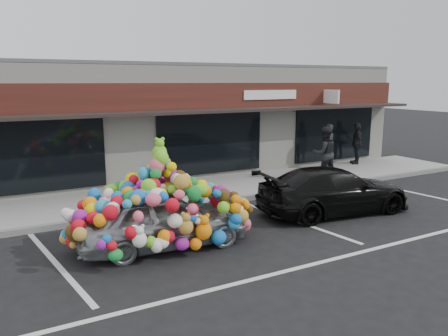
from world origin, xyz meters
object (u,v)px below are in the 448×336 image
toy_car (162,212)px  black_sedan (334,190)px  pedestrian_c (357,143)px  pedestrian_a (327,147)px  pedestrian_b (324,153)px

toy_car → black_sedan: (5.17, 0.13, -0.15)m
toy_car → pedestrian_c: (10.66, 4.77, 0.24)m
toy_car → black_sedan: size_ratio=0.93×
toy_car → pedestrian_a: size_ratio=2.28×
pedestrian_a → pedestrian_b: pedestrian_b is taller
pedestrian_a → pedestrian_b: bearing=45.9°
black_sedan → pedestrian_c: bearing=-43.4°
pedestrian_b → pedestrian_c: pedestrian_b is taller
toy_car → pedestrian_b: (7.31, 3.02, 0.31)m
pedestrian_b → black_sedan: bearing=64.1°
pedestrian_b → pedestrian_c: bearing=-141.8°
black_sedan → pedestrian_a: 5.66m
toy_car → pedestrian_a: toy_car is taller
pedestrian_b → pedestrian_c: (3.35, 1.75, -0.08)m
pedestrian_c → toy_car: bearing=-36.2°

